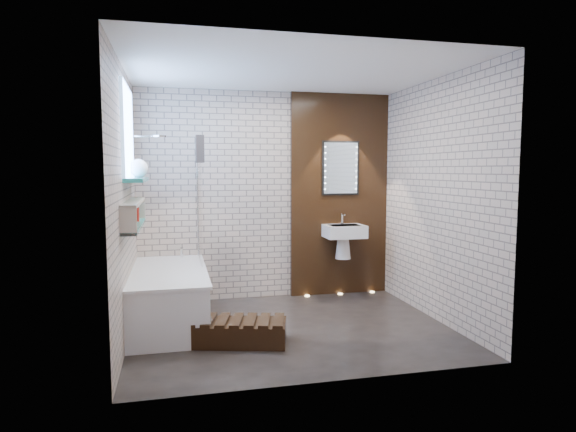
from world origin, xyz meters
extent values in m
plane|color=black|center=(0.00, 0.00, 0.00)|extent=(3.20, 3.20, 0.00)
cube|color=#BEA696|center=(0.00, 1.30, 1.30)|extent=(3.20, 0.04, 2.60)
cube|color=#BEA696|center=(0.00, -1.30, 1.30)|extent=(3.20, 0.04, 2.60)
cube|color=#BEA696|center=(-1.60, 0.00, 1.30)|extent=(0.04, 2.60, 2.60)
cube|color=#BEA696|center=(1.60, 0.00, 1.30)|extent=(0.04, 2.60, 2.60)
plane|color=white|center=(0.00, 0.00, 2.60)|extent=(3.20, 3.20, 0.00)
cube|color=black|center=(0.95, 1.27, 1.30)|extent=(1.30, 0.06, 2.60)
cube|color=#7FADE0|center=(-1.59, 0.35, 2.00)|extent=(0.03, 1.00, 0.90)
cube|color=teal|center=(-1.51, 0.35, 1.53)|extent=(0.18, 1.00, 0.04)
cube|color=teal|center=(-1.53, 0.15, 1.08)|extent=(0.14, 1.30, 0.03)
cube|color=#B2A899|center=(-1.53, 0.15, 1.32)|extent=(0.14, 1.30, 0.03)
cube|color=#B2A899|center=(-1.53, -0.48, 1.20)|extent=(0.14, 0.03, 0.26)
cube|color=#B2A899|center=(-1.53, 0.79, 1.20)|extent=(0.14, 0.03, 0.26)
cube|color=white|center=(-1.23, 0.45, 0.28)|extent=(0.75, 1.70, 0.55)
cube|color=white|center=(-1.23, 0.45, 0.57)|extent=(0.79, 1.74, 0.03)
cylinder|color=silver|center=(-1.08, 1.18, 0.64)|extent=(0.04, 0.04, 0.12)
cube|color=white|center=(-0.87, 0.89, 1.28)|extent=(0.01, 0.78, 1.40)
cube|color=#2A2521|center=(-0.87, 0.60, 1.85)|extent=(0.09, 0.22, 0.29)
cylinder|color=silver|center=(-1.30, 0.95, 2.00)|extent=(0.18, 0.18, 0.02)
cube|color=white|center=(0.95, 1.06, 0.85)|extent=(0.50, 0.36, 0.16)
cone|color=white|center=(0.95, 1.11, 0.63)|extent=(0.20, 0.20, 0.28)
cylinder|color=silver|center=(0.95, 1.16, 1.00)|extent=(0.03, 0.03, 0.14)
cube|color=black|center=(0.95, 1.24, 1.65)|extent=(0.50, 0.02, 0.70)
cube|color=silver|center=(0.95, 1.23, 1.65)|extent=(0.45, 0.01, 0.65)
cube|color=black|center=(-0.60, -0.30, 0.10)|extent=(0.99, 0.63, 0.20)
cylinder|color=maroon|center=(-1.53, -0.18, 1.17)|extent=(0.06, 0.06, 0.15)
cylinder|color=maroon|center=(-1.53, 0.44, 1.17)|extent=(0.06, 0.06, 0.15)
sphere|color=white|center=(-1.50, 0.53, 1.64)|extent=(0.19, 0.19, 0.19)
cylinder|color=#FFD899|center=(0.50, 1.20, 0.01)|extent=(0.06, 0.06, 0.01)
cylinder|color=#FFD899|center=(0.95, 1.20, 0.01)|extent=(0.06, 0.06, 0.01)
cylinder|color=#FFD899|center=(1.40, 1.20, 0.01)|extent=(0.06, 0.06, 0.01)
camera|label=1|loc=(-1.14, -4.75, 1.63)|focal=30.40mm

